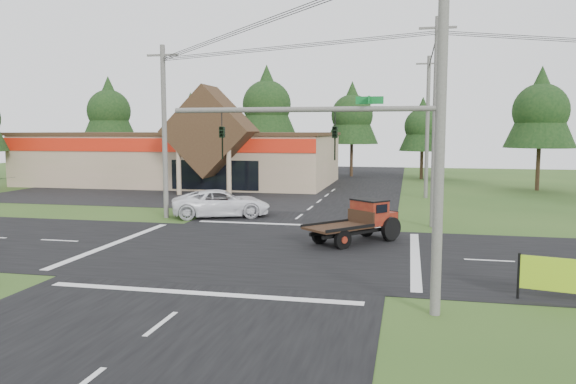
# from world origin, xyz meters

# --- Properties ---
(ground) EXTENTS (120.00, 120.00, 0.00)m
(ground) POSITION_xyz_m (0.00, 0.00, 0.00)
(ground) COLOR #2A4C1B
(ground) RESTS_ON ground
(road_ns) EXTENTS (12.00, 120.00, 0.02)m
(road_ns) POSITION_xyz_m (0.00, 0.00, 0.01)
(road_ns) COLOR black
(road_ns) RESTS_ON ground
(road_ew) EXTENTS (120.00, 12.00, 0.02)m
(road_ew) POSITION_xyz_m (0.00, 0.00, 0.01)
(road_ew) COLOR black
(road_ew) RESTS_ON ground
(parking_apron) EXTENTS (28.00, 14.00, 0.02)m
(parking_apron) POSITION_xyz_m (-14.00, 19.00, 0.01)
(parking_apron) COLOR black
(parking_apron) RESTS_ON ground
(cvs_building) EXTENTS (30.40, 18.20, 9.19)m
(cvs_building) POSITION_xyz_m (-15.70, 29.57, 2.78)
(cvs_building) COLOR tan
(cvs_building) RESTS_ON ground
(traffic_signal_mast) EXTENTS (8.12, 0.24, 7.00)m
(traffic_signal_mast) POSITION_xyz_m (5.82, -7.50, 4.43)
(traffic_signal_mast) COLOR #595651
(traffic_signal_mast) RESTS_ON ground
(utility_pole_nr) EXTENTS (2.00, 0.30, 11.00)m
(utility_pole_nr) POSITION_xyz_m (7.50, -7.50, 5.64)
(utility_pole_nr) COLOR #595651
(utility_pole_nr) RESTS_ON ground
(utility_pole_nw) EXTENTS (2.00, 0.30, 10.50)m
(utility_pole_nw) POSITION_xyz_m (-8.00, 8.00, 5.39)
(utility_pole_nw) COLOR #595651
(utility_pole_nw) RESTS_ON ground
(utility_pole_ne) EXTENTS (2.00, 0.30, 11.50)m
(utility_pole_ne) POSITION_xyz_m (8.00, 8.00, 5.89)
(utility_pole_ne) COLOR #595651
(utility_pole_ne) RESTS_ON ground
(utility_pole_n) EXTENTS (2.00, 0.30, 11.20)m
(utility_pole_n) POSITION_xyz_m (8.00, 22.00, 5.74)
(utility_pole_n) COLOR #595651
(utility_pole_n) RESTS_ON ground
(tree_row_a) EXTENTS (6.72, 6.72, 12.12)m
(tree_row_a) POSITION_xyz_m (-30.00, 40.00, 8.05)
(tree_row_a) COLOR #332316
(tree_row_a) RESTS_ON ground
(tree_row_b) EXTENTS (5.60, 5.60, 10.10)m
(tree_row_b) POSITION_xyz_m (-20.00, 42.00, 6.70)
(tree_row_b) COLOR #332316
(tree_row_b) RESTS_ON ground
(tree_row_c) EXTENTS (7.28, 7.28, 13.13)m
(tree_row_c) POSITION_xyz_m (-10.00, 41.00, 8.72)
(tree_row_c) COLOR #332316
(tree_row_c) RESTS_ON ground
(tree_row_d) EXTENTS (6.16, 6.16, 11.11)m
(tree_row_d) POSITION_xyz_m (0.00, 42.00, 7.38)
(tree_row_d) COLOR #332316
(tree_row_d) RESTS_ON ground
(tree_row_e) EXTENTS (5.04, 5.04, 9.09)m
(tree_row_e) POSITION_xyz_m (8.00, 40.00, 6.03)
(tree_row_e) COLOR #332316
(tree_row_e) RESTS_ON ground
(tree_side_ne) EXTENTS (6.16, 6.16, 11.11)m
(tree_side_ne) POSITION_xyz_m (18.00, 30.00, 7.38)
(tree_side_ne) COLOR #332316
(tree_side_ne) RESTS_ON ground
(antique_flatbed_truck) EXTENTS (4.73, 4.98, 2.08)m
(antique_flatbed_truck) POSITION_xyz_m (4.15, 2.60, 1.04)
(antique_flatbed_truck) COLOR #5F100D
(antique_flatbed_truck) RESTS_ON ground
(white_pickup) EXTENTS (6.69, 4.87, 1.69)m
(white_pickup) POSITION_xyz_m (-4.81, 9.14, 0.85)
(white_pickup) COLOR white
(white_pickup) RESTS_ON ground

